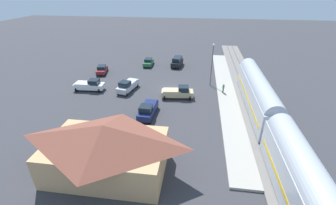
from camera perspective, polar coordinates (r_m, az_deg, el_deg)
The scene contains 14 objects.
ground_plane at distance 43.30m, azimuth 0.93°, elevation 3.55°, with size 200.00×200.00×0.00m, color #38383D.
railway_track at distance 44.00m, azimuth 19.36°, elevation 2.44°, with size 4.80×70.00×0.30m.
platform at distance 43.31m, azimuth 14.20°, elevation 2.88°, with size 3.20×46.00×0.30m.
passenger_train at distance 21.79m, azimuth 32.59°, elevation -20.54°, with size 2.93×61.07×4.98m.
station_building at distance 24.30m, azimuth -15.23°, elevation -10.81°, with size 12.60×8.05×5.58m.
pedestrian_on_platform at distance 41.53m, azimuth 13.63°, elevation 3.58°, with size 0.36×0.36×1.71m.
suv_black at distance 55.17m, azimuth 2.30°, elevation 10.15°, with size 2.59×5.12×2.22m.
sedan_maroon at distance 52.68m, azimuth -16.13°, elevation 7.92°, with size 2.75×4.79×1.74m.
pickup_silver at distance 42.56m, azimuth -10.03°, elevation 4.18°, with size 3.03×5.69×2.14m.
pickup_tan at distance 39.29m, azimuth 2.51°, elevation 2.56°, with size 5.59×2.95×2.14m.
pickup_navy at distance 33.96m, azimuth -5.07°, elevation -1.78°, with size 2.23×5.49×2.14m.
pickup_white at distance 44.50m, azimuth -18.93°, elevation 4.12°, with size 5.49×2.70×2.14m.
sedan_green at distance 55.90m, azimuth -4.90°, elevation 10.02°, with size 1.90×4.52×1.74m.
light_pole_near_platform at distance 43.69m, azimuth 10.97°, elevation 10.33°, with size 0.44×0.44×8.06m.
Camera 1 is at (-4.72, 39.29, 17.57)m, focal length 24.48 mm.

